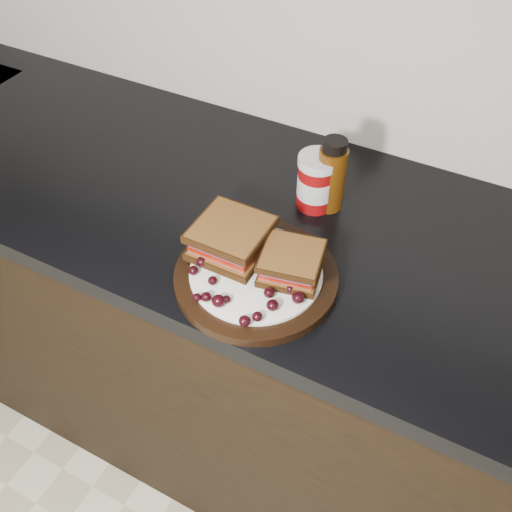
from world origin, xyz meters
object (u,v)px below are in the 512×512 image
(plate, at_px, (256,277))
(condiment_jar, at_px, (316,182))
(sandwich_left, at_px, (231,238))
(oil_bottle, at_px, (331,175))

(plate, bearing_deg, condiment_jar, 88.04)
(sandwich_left, bearing_deg, plate, -22.06)
(sandwich_left, bearing_deg, oil_bottle, 66.92)
(plate, bearing_deg, oil_bottle, 82.27)
(condiment_jar, relative_size, oil_bottle, 0.75)
(sandwich_left, relative_size, condiment_jar, 1.09)
(plate, xyz_separation_m, sandwich_left, (-0.06, 0.03, 0.04))
(condiment_jar, distance_m, oil_bottle, 0.03)
(plate, xyz_separation_m, oil_bottle, (0.03, 0.24, 0.07))
(plate, height_order, oil_bottle, oil_bottle)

